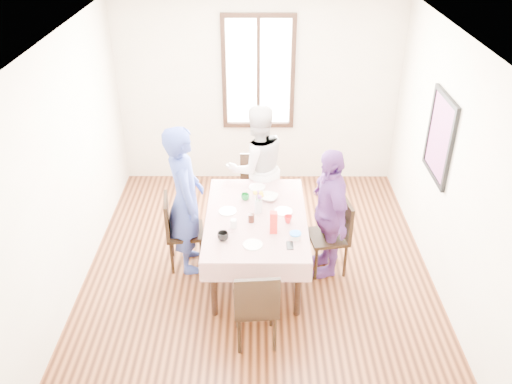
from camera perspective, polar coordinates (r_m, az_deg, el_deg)
ground at (r=6.43m, az=0.24°, el=-7.94°), size 4.50×4.50×0.00m
back_wall at (r=7.76m, az=0.25°, el=10.49°), size 4.00×0.00×4.00m
right_wall at (r=6.04m, az=19.64°, el=2.61°), size 0.00×4.50×4.50m
window_frame at (r=7.64m, az=0.25°, el=12.55°), size 1.02×0.06×1.62m
window_pane at (r=7.65m, az=0.25°, el=12.57°), size 0.90×0.02×1.50m
art_poster at (r=6.20m, az=18.97°, el=5.54°), size 0.04×0.76×0.96m
dining_table at (r=6.14m, az=0.00°, el=-5.61°), size 0.99×1.56×0.75m
tablecloth at (r=5.93m, az=0.00°, el=-2.63°), size 1.11×1.68×0.01m
chair_left at (r=6.27m, az=-7.54°, el=-4.17°), size 0.47×0.47×0.91m
chair_right at (r=6.19m, az=7.65°, el=-4.71°), size 0.48×0.48×0.91m
chair_far at (r=7.00m, az=0.03°, el=0.08°), size 0.42×0.42×0.91m
chair_near at (r=5.26m, az=-0.03°, el=-11.79°), size 0.45×0.45×0.91m
person_left at (r=6.04m, az=-7.60°, el=-0.81°), size 0.55×0.72×1.77m
person_far at (r=6.80m, az=0.03°, el=2.73°), size 0.98×0.87×1.66m
person_right at (r=6.01m, az=7.65°, el=-2.20°), size 0.56×0.97×1.55m
mug_black at (r=5.54m, az=-3.53°, el=-4.71°), size 0.14×0.14×0.09m
mug_flag at (r=5.81m, az=3.42°, el=-2.90°), size 0.10×0.10×0.08m
mug_green at (r=6.21m, az=-1.16°, el=-0.51°), size 0.13×0.13×0.08m
serving_bowl at (r=6.22m, az=1.34°, el=-0.56°), size 0.27×0.27×0.05m
juice_carton at (r=5.60m, az=1.88°, el=-3.24°), size 0.08×0.08×0.24m
butter_tub at (r=5.57m, az=4.19°, el=-4.69°), size 0.11×0.11×0.06m
jam_jar at (r=5.80m, az=-0.50°, el=-2.80°), size 0.07×0.07×0.10m
drinking_glass at (r=5.72m, az=-2.41°, el=-3.37°), size 0.07×0.07×0.10m
smartphone at (r=5.48m, az=3.61°, el=-5.69°), size 0.07×0.14×0.01m
flower_vase at (r=5.95m, az=0.25°, el=-1.53°), size 0.08×0.08×0.16m
plate_left at (r=6.01m, az=-3.04°, el=-2.05°), size 0.20×0.20×0.01m
plate_right at (r=6.01m, az=2.94°, el=-2.06°), size 0.20×0.20×0.01m
plate_far at (r=6.46m, az=0.10°, el=0.52°), size 0.20×0.20×0.01m
plate_near at (r=5.47m, az=-0.35°, el=-5.62°), size 0.20×0.20×0.01m
butter_lid at (r=5.55m, az=4.20°, el=-4.41°), size 0.12×0.12×0.01m
flower_bunch at (r=5.88m, az=0.25°, el=-0.46°), size 0.09×0.09×0.10m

